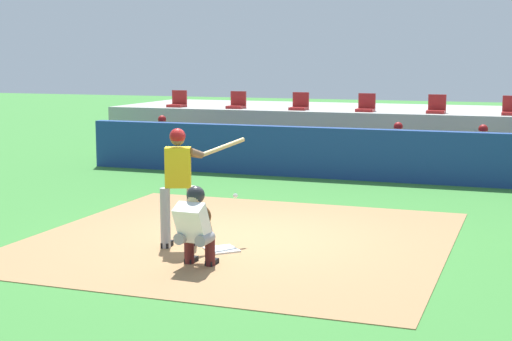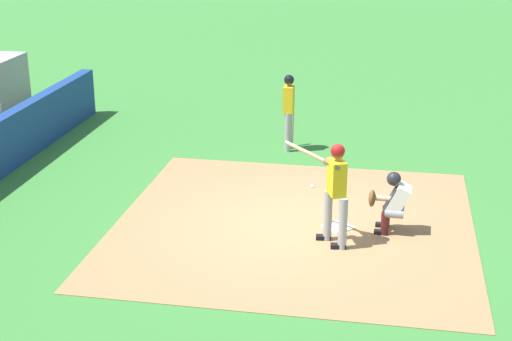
{
  "view_description": "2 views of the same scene",
  "coord_description": "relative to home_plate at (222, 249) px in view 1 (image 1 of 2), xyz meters",
  "views": [
    {
      "loc": [
        4.26,
        -11.1,
        2.85
      ],
      "look_at": [
        0.0,
        0.7,
        1.0
      ],
      "focal_mm": 54.16,
      "sensor_mm": 36.0,
      "label": 1
    },
    {
      "loc": [
        -12.73,
        -1.64,
        5.67
      ],
      "look_at": [
        0.0,
        0.7,
        1.0
      ],
      "focal_mm": 54.2,
      "sensor_mm": 36.0,
      "label": 2
    }
  ],
  "objects": [
    {
      "name": "dugout_bench",
      "position": [
        0.0,
        8.3,
        0.2
      ],
      "size": [
        11.8,
        0.44,
        0.45
      ],
      "primitive_type": "cube",
      "color": "olive",
      "rests_on": "ground"
    },
    {
      "name": "stadium_seat_0",
      "position": [
        -5.57,
        10.18,
        1.51
      ],
      "size": [
        0.46,
        0.46,
        0.48
      ],
      "color": "#A51E1E",
      "rests_on": "stands_platform"
    },
    {
      "name": "stadium_seat_2",
      "position": [
        -1.86,
        10.18,
        1.51
      ],
      "size": [
        0.46,
        0.46,
        0.48
      ],
      "color": "#A51E1E",
      "rests_on": "stands_platform"
    },
    {
      "name": "dugout_player_0",
      "position": [
        -5.13,
        8.14,
        0.65
      ],
      "size": [
        0.49,
        0.7,
        1.3
      ],
      "color": "#939399",
      "rests_on": "ground"
    },
    {
      "name": "dirt_infield",
      "position": [
        0.0,
        0.8,
        -0.02
      ],
      "size": [
        6.4,
        6.4,
        0.01
      ],
      "primitive_type": "cube",
      "color": "#9E754C",
      "rests_on": "ground"
    },
    {
      "name": "stands_platform",
      "position": [
        0.0,
        11.7,
        0.68
      ],
      "size": [
        15.0,
        4.4,
        1.4
      ],
      "primitive_type": "cube",
      "color": "#9E9E99",
      "rests_on": "ground"
    },
    {
      "name": "stadium_seat_5",
      "position": [
        3.71,
        10.18,
        1.51
      ],
      "size": [
        0.46,
        0.46,
        0.48
      ],
      "color": "#A51E1E",
      "rests_on": "stands_platform"
    },
    {
      "name": "stadium_seat_1",
      "position": [
        -3.71,
        10.18,
        1.51
      ],
      "size": [
        0.46,
        0.46,
        0.48
      ],
      "color": "#A51E1E",
      "rests_on": "stands_platform"
    },
    {
      "name": "ground_plane",
      "position": [
        0.0,
        0.8,
        -0.02
      ],
      "size": [
        80.0,
        80.0,
        0.0
      ],
      "primitive_type": "plane",
      "color": "#387A33"
    },
    {
      "name": "dugout_player_1",
      "position": [
        1.19,
        8.14,
        0.65
      ],
      "size": [
        0.49,
        0.7,
        1.3
      ],
      "color": "#939399",
      "rests_on": "ground"
    },
    {
      "name": "stadium_seat_4",
      "position": [
        1.86,
        10.18,
        1.51
      ],
      "size": [
        0.46,
        0.46,
        0.48
      ],
      "color": "#A51E1E",
      "rests_on": "stands_platform"
    },
    {
      "name": "dugout_wall",
      "position": [
        0.0,
        7.3,
        0.58
      ],
      "size": [
        13.0,
        0.3,
        1.2
      ],
      "primitive_type": "cube",
      "color": "navy",
      "rests_on": "ground"
    },
    {
      "name": "dugout_player_2",
      "position": [
        3.16,
        8.14,
        0.65
      ],
      "size": [
        0.49,
        0.7,
        1.3
      ],
      "color": "#939399",
      "rests_on": "ground"
    },
    {
      "name": "catcher_crouched",
      "position": [
        0.0,
        -0.92,
        0.58
      ],
      "size": [
        0.49,
        1.77,
        1.13
      ],
      "color": "gray",
      "rests_on": "ground"
    },
    {
      "name": "home_plate",
      "position": [
        0.0,
        0.0,
        0.0
      ],
      "size": [
        0.62,
        0.62,
        0.02
      ],
      "primitive_type": "cube",
      "rotation": [
        0.0,
        0.0,
        0.79
      ],
      "color": "white",
      "rests_on": "dirt_infield"
    },
    {
      "name": "stadium_seat_3",
      "position": [
        0.0,
        10.18,
        1.51
      ],
      "size": [
        0.46,
        0.46,
        0.48
      ],
      "color": "#A51E1E",
      "rests_on": "stands_platform"
    },
    {
      "name": "batter_at_plate",
      "position": [
        -0.68,
        0.03,
        1.01
      ],
      "size": [
        0.95,
        1.19,
        1.8
      ],
      "color": "#99999E",
      "rests_on": "ground"
    }
  ]
}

